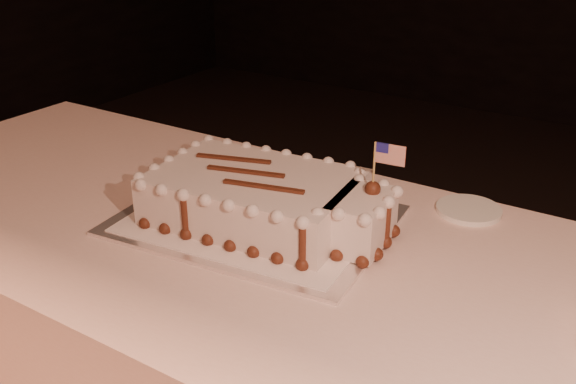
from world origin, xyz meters
The scene contains 4 objects.
cake_board centered at (-0.20, 0.64, 0.75)m, with size 0.53×0.40×0.01m, color white.
doily centered at (-0.20, 0.64, 0.76)m, with size 0.48×0.36×0.00m, color white.
sheet_cake centered at (-0.17, 0.65, 0.81)m, with size 0.51×0.32×0.20m.
side_plate centered at (0.16, 0.92, 0.76)m, with size 0.14×0.14×0.01m, color white.
Camera 1 is at (0.48, -0.30, 1.36)m, focal length 40.00 mm.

